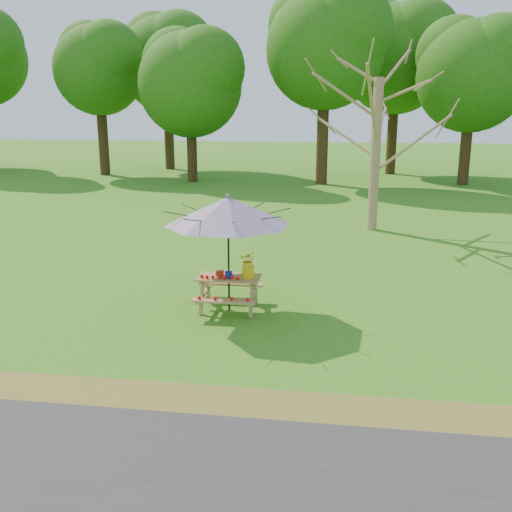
# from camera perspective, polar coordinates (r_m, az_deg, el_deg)

# --- Properties ---
(ground) EXTENTS (120.00, 120.00, 0.00)m
(ground) POSITION_cam_1_polar(r_m,az_deg,el_deg) (10.85, -13.65, -6.41)
(ground) COLOR #387416
(ground) RESTS_ON ground
(drygrass_strip) EXTENTS (120.00, 1.20, 0.01)m
(drygrass_strip) POSITION_cam_1_polar(r_m,az_deg,el_deg) (8.55, -20.70, -12.85)
(drygrass_strip) COLOR olive
(drygrass_strip) RESTS_ON ground
(treeline) EXTENTS (60.00, 12.00, 16.00)m
(treeline) POSITION_cam_1_polar(r_m,az_deg,el_deg) (31.90, 1.16, 22.05)
(treeline) COLOR #245A0F
(treeline) RESTS_ON ground
(bare_tree) EXTENTS (5.83, 5.83, 10.99)m
(bare_tree) POSITION_cam_1_polar(r_m,az_deg,el_deg) (18.77, 12.57, 22.99)
(bare_tree) COLOR #866749
(bare_tree) RESTS_ON ground
(picnic_table) EXTENTS (1.20, 1.32, 0.67)m
(picnic_table) POSITION_cam_1_polar(r_m,az_deg,el_deg) (11.07, -2.72, -3.78)
(picnic_table) COLOR olive
(picnic_table) RESTS_ON ground
(patio_umbrella) EXTENTS (3.01, 3.01, 2.27)m
(patio_umbrella) POSITION_cam_1_polar(r_m,az_deg,el_deg) (10.68, -2.82, 4.52)
(patio_umbrella) COLOR black
(patio_umbrella) RESTS_ON ground
(produce_bins) EXTENTS (0.33, 0.37, 0.13)m
(produce_bins) POSITION_cam_1_polar(r_m,az_deg,el_deg) (10.99, -3.05, -1.76)
(produce_bins) COLOR #AF2D0E
(produce_bins) RESTS_ON picnic_table
(tomatoes_row) EXTENTS (0.77, 0.13, 0.07)m
(tomatoes_row) POSITION_cam_1_polar(r_m,az_deg,el_deg) (10.82, -3.70, -2.13)
(tomatoes_row) COLOR red
(tomatoes_row) RESTS_ON picnic_table
(flower_bucket) EXTENTS (0.32, 0.28, 0.52)m
(flower_bucket) POSITION_cam_1_polar(r_m,az_deg,el_deg) (10.82, -0.78, -0.78)
(flower_bucket) COLOR yellow
(flower_bucket) RESTS_ON picnic_table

